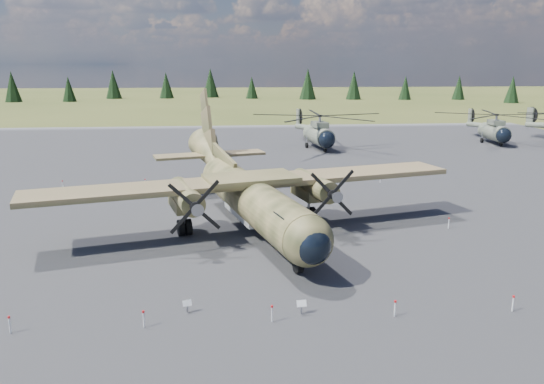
{
  "coord_description": "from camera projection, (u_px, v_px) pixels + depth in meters",
  "views": [
    {
      "loc": [
        -0.11,
        -36.51,
        11.96
      ],
      "look_at": [
        3.42,
        2.0,
        2.62
      ],
      "focal_mm": 35.0,
      "sensor_mm": 36.0,
      "label": 1
    }
  ],
  "objects": [
    {
      "name": "info_placard_right",
      "position": [
        302.0,
        305.0,
        25.93
      ],
      "size": [
        0.49,
        0.24,
        0.74
      ],
      "rotation": [
        0.0,
        0.0,
        0.09
      ],
      "color": "gray",
      "rests_on": "ground"
    },
    {
      "name": "barrier_fence",
      "position": [
        221.0,
        229.0,
        37.92
      ],
      "size": [
        33.12,
        29.62,
        0.85
      ],
      "color": "white",
      "rests_on": "ground"
    },
    {
      "name": "treeline",
      "position": [
        296.0,
        162.0,
        39.66
      ],
      "size": [
        332.38,
        333.67,
        11.0
      ],
      "color": "black",
      "rests_on": "ground"
    },
    {
      "name": "apron",
      "position": [
        226.0,
        200.0,
        47.84
      ],
      "size": [
        120.0,
        120.0,
        0.04
      ],
      "primitive_type": "cube",
      "color": "slate",
      "rests_on": "ground"
    },
    {
      "name": "helicopter_near",
      "position": [
        319.0,
        125.0,
        76.05
      ],
      "size": [
        21.81,
        24.17,
        4.97
      ],
      "rotation": [
        0.0,
        0.0,
        0.12
      ],
      "color": "#68695C",
      "rests_on": "ground"
    },
    {
      "name": "helicopter_mid",
      "position": [
        495.0,
        122.0,
        81.09
      ],
      "size": [
        19.93,
        22.28,
        4.63
      ],
      "rotation": [
        0.0,
        0.0,
        -0.1
      ],
      "color": "#68695C",
      "rests_on": "ground"
    },
    {
      "name": "info_placard_left",
      "position": [
        187.0,
        304.0,
        26.09
      ],
      "size": [
        0.46,
        0.3,
        0.67
      ],
      "rotation": [
        0.0,
        0.0,
        0.3
      ],
      "color": "gray",
      "rests_on": "ground"
    },
    {
      "name": "transport_plane",
      "position": [
        246.0,
        188.0,
        39.52
      ],
      "size": [
        31.16,
        27.87,
        10.35
      ],
      "rotation": [
        0.0,
        0.0,
        0.26
      ],
      "color": "#3B3E21",
      "rests_on": "ground"
    },
    {
      "name": "ground",
      "position": [
        227.0,
        235.0,
        38.16
      ],
      "size": [
        500.0,
        500.0,
        0.0
      ],
      "primitive_type": "plane",
      "color": "brown",
      "rests_on": "ground"
    }
  ]
}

